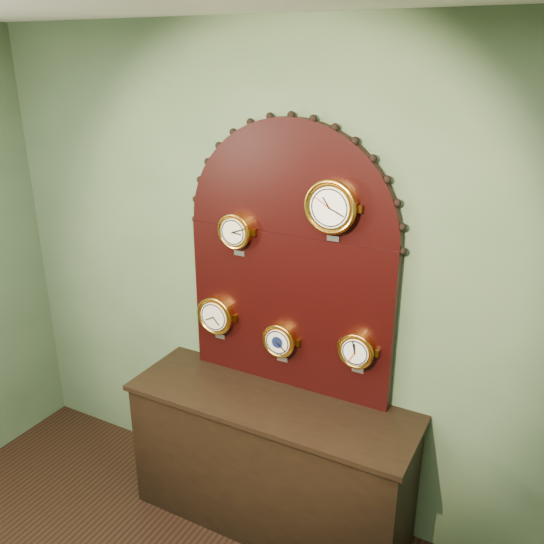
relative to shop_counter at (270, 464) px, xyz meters
The scene contains 8 objects.
wall_back 1.04m from the shop_counter, 90.00° to the left, with size 4.00×4.00×0.00m, color #4B6344.
shop_counter is the anchor object (origin of this frame).
display_board 1.25m from the shop_counter, 90.00° to the left, with size 1.26×0.06×1.53m.
roman_clock 1.36m from the shop_counter, 152.31° to the left, with size 0.20×0.08×0.25m.
arabic_clock 1.55m from the shop_counter, 30.52° to the left, with size 0.28×0.08×0.32m.
hygrometer 0.91m from the shop_counter, 160.83° to the left, with size 0.23×0.08×0.28m.
barometer 0.74m from the shop_counter, 97.79° to the left, with size 0.20×0.08×0.25m.
tide_clock 0.90m from the shop_counter, 19.78° to the left, with size 0.20×0.08×0.25m.
Camera 1 is at (1.29, -0.16, 2.62)m, focal length 38.13 mm.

